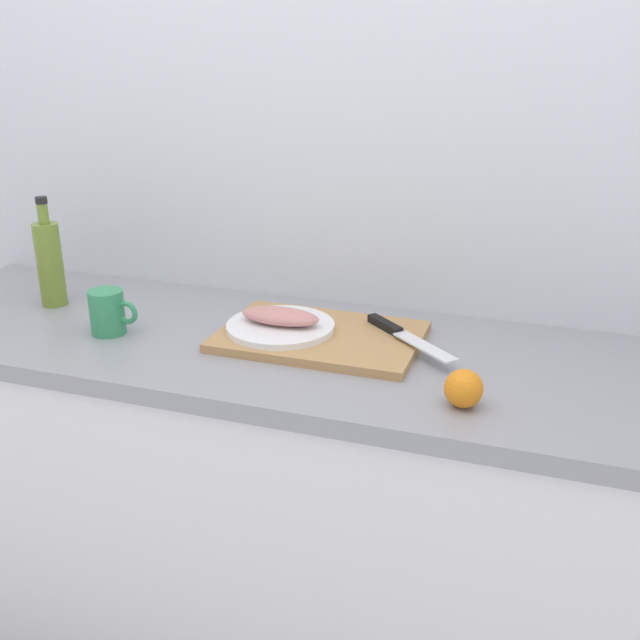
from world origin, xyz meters
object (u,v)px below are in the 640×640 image
object	(u,v)px
olive_oil_bottle	(50,262)
coffee_mug_0	(108,312)
chef_knife	(399,332)
fish_fillet	(280,316)
cutting_board	(320,337)
white_plate	(280,327)

from	to	relation	value
olive_oil_bottle	coffee_mug_0	bearing A→B (deg)	-26.45
chef_knife	coffee_mug_0	distance (m)	0.66
olive_oil_bottle	chef_knife	bearing A→B (deg)	1.77
fish_fillet	coffee_mug_0	bearing A→B (deg)	-165.44
cutting_board	chef_knife	xyz separation A→B (m)	(0.17, 0.04, 0.02)
cutting_board	chef_knife	distance (m)	0.18
fish_fillet	olive_oil_bottle	world-z (taller)	olive_oil_bottle
white_plate	coffee_mug_0	bearing A→B (deg)	-165.44
fish_fillet	cutting_board	bearing A→B (deg)	8.52
white_plate	fish_fillet	world-z (taller)	fish_fillet
cutting_board	fish_fillet	bearing A→B (deg)	-171.48
cutting_board	olive_oil_bottle	world-z (taller)	olive_oil_bottle
cutting_board	fish_fillet	xyz separation A→B (m)	(-0.09, -0.01, 0.04)
chef_knife	olive_oil_bottle	world-z (taller)	olive_oil_bottle
chef_knife	coffee_mug_0	xyz separation A→B (m)	(-0.64, -0.15, 0.02)
fish_fillet	olive_oil_bottle	size ratio (longest dim) A/B	0.66
chef_knife	olive_oil_bottle	distance (m)	0.89
olive_oil_bottle	fish_fillet	bearing A→B (deg)	-2.01
fish_fillet	coffee_mug_0	size ratio (longest dim) A/B	1.53
white_plate	chef_knife	size ratio (longest dim) A/B	1.02
fish_fillet	coffee_mug_0	xyz separation A→B (m)	(-0.38, -0.10, -0.00)
white_plate	coffee_mug_0	distance (m)	0.40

